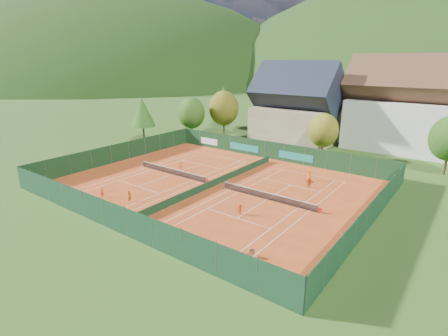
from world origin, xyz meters
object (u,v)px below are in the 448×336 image
Objects in this scene: chalet at (296,109)px; player_left_near at (102,192)px; player_right_far_b at (309,183)px; player_right_near at (240,209)px; player_left_mid at (129,196)px; player_right_far_a at (309,175)px; hotel_block_a at (408,110)px; ball_hopper at (252,252)px; player_left_far at (181,166)px.

chalet is 12.27× the size of player_left_near.
player_right_far_b is (13.36, -23.05, -5.95)m from chalet.
player_left_mid is at bearing 137.69° from player_right_near.
player_right_near is 14.94m from player_right_far_a.
player_right_near is at bearing -101.29° from hotel_block_a.
ball_hopper is 21.80m from player_right_far_a.
player_right_far_b is (1.15, -2.47, -0.12)m from player_right_far_a.
player_right_far_b reaches higher than player_left_near.
player_left_far is (-5.51, -27.59, -5.97)m from chalet.
chalet is at bearing -162.47° from hotel_block_a.
ball_hopper is 0.60× the size of player_right_far_b.
player_left_far is at bearing -10.34° from player_right_far_b.
player_right_far_b is (18.87, 4.54, 0.02)m from player_left_far.
hotel_block_a reaches higher than chalet.
player_left_mid is at bearing 109.25° from player_left_far.
player_left_far is at bearing -101.30° from chalet.
hotel_block_a reaches higher than player_left_near.
chalet is 10.21× the size of player_right_far_a.
player_left_near is 3.86m from player_left_mid.
player_left_far is 0.82× the size of player_right_far_a.
player_left_mid is 13.55m from player_right_near.
player_left_mid reaches higher than player_left_far.
player_left_far reaches higher than ball_hopper.
player_left_near is 1.04× the size of player_right_near.
hotel_block_a reaches higher than player_right_near.
player_left_near is (-5.59, -41.49, -5.96)m from chalet.
chalet reaches higher than player_left_mid.
chalet reaches higher than ball_hopper.
player_right_far_b is (18.95, 18.43, 0.01)m from player_left_near.
player_right_near is at bearing -9.36° from player_left_near.
hotel_block_a is 42.80m from player_right_near.
hotel_block_a is at bearing -113.94° from player_right_far_a.
player_right_far_a is (-4.21, 21.39, 0.24)m from ball_hopper.
chalet reaches higher than player_left_far.
player_left_near is 27.46m from player_right_far_a.
hotel_block_a is 27.00× the size of ball_hopper.
player_left_near is 0.97× the size of player_left_mid.
player_right_near is (12.65, 4.85, -0.05)m from player_left_mid.
player_left_mid is (-20.92, -46.30, -6.70)m from hotel_block_a.
hotel_block_a is 16.58× the size of player_left_far.
ball_hopper is at bearing -30.95° from player_left_near.
ball_hopper is 0.50× the size of player_right_far_a.
chalet is 12.78× the size of player_right_near.
player_left_far is 19.41m from player_right_far_b.
chalet is 28.76m from player_left_far.
player_right_far_b reaches higher than player_left_far.
hotel_block_a is 15.91× the size of player_left_mid.
player_left_mid is at bearing 44.75° from player_right_far_a.
hotel_block_a is 16.36× the size of player_left_near.
hotel_block_a reaches higher than player_right_far_b.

